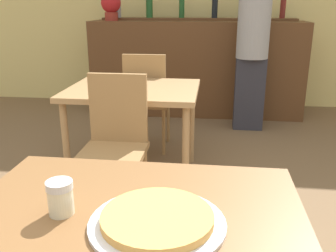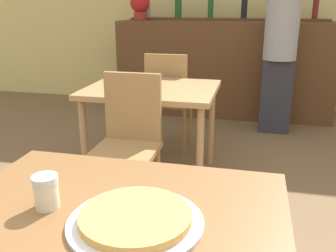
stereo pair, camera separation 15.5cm
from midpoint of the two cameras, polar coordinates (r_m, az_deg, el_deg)
The scene contains 10 objects.
dining_table_near at distance 1.17m, azimuth -9.62°, elevation -17.53°, with size 1.02×0.80×0.77m.
dining_table_far at distance 2.91m, azimuth -6.81°, elevation 4.14°, with size 0.99×0.79×0.74m.
bar_counter at distance 4.76m, azimuth 3.38°, elevation 8.78°, with size 2.60×0.56×1.15m.
bar_back_shelf at distance 4.84m, azimuth 2.94°, elevation 16.62°, with size 2.39×0.24×0.34m.
chair_far_side_front at distance 2.42m, azimuth -9.84°, elevation -1.73°, with size 0.40×0.40×0.93m.
chair_far_side_back at distance 3.47m, azimuth -4.56°, elevation 4.60°, with size 0.40×0.40×0.93m.
pizza_tray at distance 1.07m, azimuth -5.95°, elevation -14.21°, with size 0.38×0.38×0.04m.
cheese_shaker at distance 1.16m, azimuth -19.95°, elevation -10.39°, with size 0.08×0.08×0.10m.
person_standing at distance 4.14m, azimuth 11.66°, elevation 11.54°, with size 0.34×0.34×1.66m.
potted_plant at distance 4.83m, azimuth -9.65°, elevation 17.72°, with size 0.24×0.24×0.33m.
Camera 1 is at (0.22, -0.92, 1.35)m, focal length 40.00 mm.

